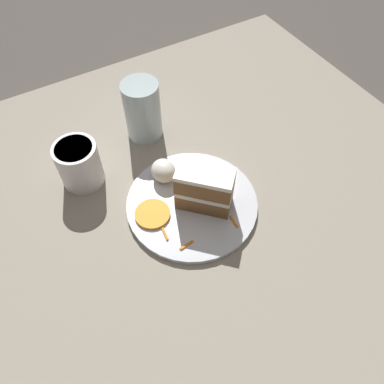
% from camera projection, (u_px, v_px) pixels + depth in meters
% --- Properties ---
extents(ground_plane, '(6.00, 6.00, 0.00)m').
position_uv_depth(ground_plane, '(178.00, 243.00, 0.71)').
color(ground_plane, '#4C4742').
rests_on(ground_plane, ground).
extents(dining_table, '(1.07, 1.19, 0.03)m').
position_uv_depth(dining_table, '(178.00, 239.00, 0.69)').
color(dining_table, gray).
rests_on(dining_table, ground).
extents(plate, '(0.25, 0.25, 0.01)m').
position_uv_depth(plate, '(192.00, 204.00, 0.71)').
color(plate, silver).
rests_on(plate, dining_table).
extents(cake_slice, '(0.11, 0.11, 0.09)m').
position_uv_depth(cake_slice, '(205.00, 189.00, 0.67)').
color(cake_slice, brown).
rests_on(cake_slice, plate).
extents(cream_dollop, '(0.05, 0.05, 0.04)m').
position_uv_depth(cream_dollop, '(164.00, 171.00, 0.73)').
color(cream_dollop, white).
rests_on(cream_dollop, plate).
extents(orange_garnish, '(0.07, 0.07, 0.01)m').
position_uv_depth(orange_garnish, '(152.00, 214.00, 0.69)').
color(orange_garnish, orange).
rests_on(orange_garnish, plate).
extents(carrot_shreds_scatter, '(0.19, 0.15, 0.00)m').
position_uv_depth(carrot_shreds_scatter, '(195.00, 208.00, 0.70)').
color(carrot_shreds_scatter, orange).
rests_on(carrot_shreds_scatter, plate).
extents(drinking_glass, '(0.08, 0.08, 0.13)m').
position_uv_depth(drinking_glass, '(143.00, 114.00, 0.79)').
color(drinking_glass, silver).
rests_on(drinking_glass, dining_table).
extents(coffee_mug, '(0.08, 0.08, 0.09)m').
position_uv_depth(coffee_mug, '(79.00, 163.00, 0.71)').
color(coffee_mug, white).
rests_on(coffee_mug, dining_table).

